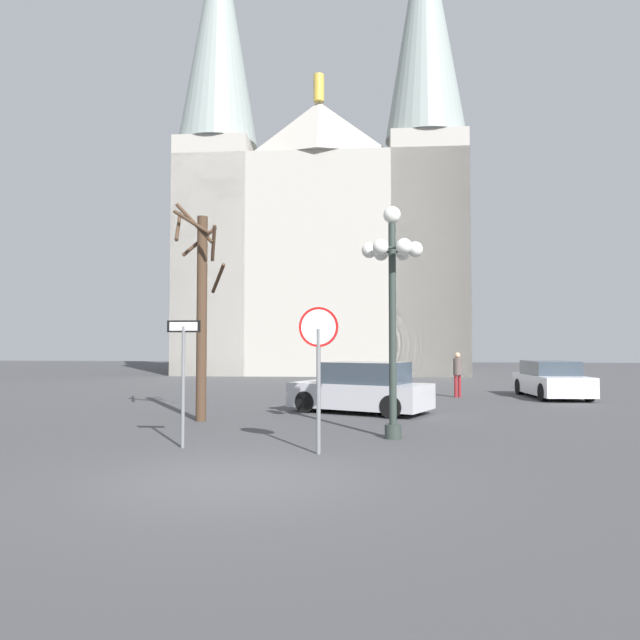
{
  "coord_description": "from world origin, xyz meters",
  "views": [
    {
      "loc": [
        2.32,
        -8.57,
        2.01
      ],
      "look_at": [
        -0.75,
        16.81,
        3.1
      ],
      "focal_mm": 32.81,
      "sensor_mm": 36.0,
      "label": 1
    }
  ],
  "objects_px": {
    "parked_car_far_white": "(551,380)",
    "one_way_arrow_sign": "(183,368)",
    "bare_tree": "(201,306)",
    "pedestrian_walking": "(457,370)",
    "stop_sign": "(318,351)",
    "cathedral": "(323,223)",
    "parked_car_near_silver": "(362,389)",
    "street_lamp": "(392,281)"
  },
  "relations": [
    {
      "from": "cathedral",
      "to": "parked_car_far_white",
      "type": "relative_size",
      "value": 7.68
    },
    {
      "from": "stop_sign",
      "to": "one_way_arrow_sign",
      "type": "relative_size",
      "value": 1.09
    },
    {
      "from": "stop_sign",
      "to": "pedestrian_walking",
      "type": "height_order",
      "value": "stop_sign"
    },
    {
      "from": "bare_tree",
      "to": "parked_car_far_white",
      "type": "relative_size",
      "value": 1.33
    },
    {
      "from": "cathedral",
      "to": "street_lamp",
      "type": "bearing_deg",
      "value": -80.33
    },
    {
      "from": "bare_tree",
      "to": "parked_car_far_white",
      "type": "xyz_separation_m",
      "value": [
        11.08,
        8.21,
        -2.38
      ]
    },
    {
      "from": "bare_tree",
      "to": "cathedral",
      "type": "bearing_deg",
      "value": 89.51
    },
    {
      "from": "parked_car_far_white",
      "to": "pedestrian_walking",
      "type": "relative_size",
      "value": 2.49
    },
    {
      "from": "bare_tree",
      "to": "pedestrian_walking",
      "type": "relative_size",
      "value": 3.32
    },
    {
      "from": "stop_sign",
      "to": "parked_car_far_white",
      "type": "bearing_deg",
      "value": 59.25
    },
    {
      "from": "street_lamp",
      "to": "pedestrian_walking",
      "type": "xyz_separation_m",
      "value": [
        2.5,
        10.23,
        -2.34
      ]
    },
    {
      "from": "one_way_arrow_sign",
      "to": "cathedral",
      "type": "bearing_deg",
      "value": 91.42
    },
    {
      "from": "parked_car_far_white",
      "to": "pedestrian_walking",
      "type": "height_order",
      "value": "pedestrian_walking"
    },
    {
      "from": "stop_sign",
      "to": "parked_car_near_silver",
      "type": "height_order",
      "value": "stop_sign"
    },
    {
      "from": "one_way_arrow_sign",
      "to": "parked_car_near_silver",
      "type": "height_order",
      "value": "one_way_arrow_sign"
    },
    {
      "from": "cathedral",
      "to": "parked_car_near_silver",
      "type": "bearing_deg",
      "value": -80.58
    },
    {
      "from": "stop_sign",
      "to": "cathedral",
      "type": "bearing_deg",
      "value": 96.51
    },
    {
      "from": "parked_car_near_silver",
      "to": "stop_sign",
      "type": "bearing_deg",
      "value": -93.99
    },
    {
      "from": "one_way_arrow_sign",
      "to": "stop_sign",
      "type": "bearing_deg",
      "value": -6.35
    },
    {
      "from": "stop_sign",
      "to": "street_lamp",
      "type": "height_order",
      "value": "street_lamp"
    },
    {
      "from": "street_lamp",
      "to": "parked_car_near_silver",
      "type": "xyz_separation_m",
      "value": [
        -0.91,
        4.69,
        -2.69
      ]
    },
    {
      "from": "cathedral",
      "to": "bare_tree",
      "type": "bearing_deg",
      "value": -90.49
    },
    {
      "from": "cathedral",
      "to": "bare_tree",
      "type": "xyz_separation_m",
      "value": [
        -0.22,
        -26.0,
        -7.64
      ]
    },
    {
      "from": "cathedral",
      "to": "bare_tree",
      "type": "distance_m",
      "value": 27.1
    },
    {
      "from": "street_lamp",
      "to": "stop_sign",
      "type": "bearing_deg",
      "value": -125.12
    },
    {
      "from": "parked_car_far_white",
      "to": "one_way_arrow_sign",
      "type": "bearing_deg",
      "value": -129.78
    },
    {
      "from": "parked_car_far_white",
      "to": "pedestrian_walking",
      "type": "distance_m",
      "value": 3.56
    },
    {
      "from": "cathedral",
      "to": "one_way_arrow_sign",
      "type": "distance_m",
      "value": 31.3
    },
    {
      "from": "cathedral",
      "to": "one_way_arrow_sign",
      "type": "bearing_deg",
      "value": -88.58
    },
    {
      "from": "stop_sign",
      "to": "bare_tree",
      "type": "relative_size",
      "value": 0.47
    },
    {
      "from": "parked_car_near_silver",
      "to": "parked_car_far_white",
      "type": "bearing_deg",
      "value": 39.91
    },
    {
      "from": "stop_sign",
      "to": "street_lamp",
      "type": "distance_m",
      "value": 2.81
    },
    {
      "from": "stop_sign",
      "to": "street_lamp",
      "type": "relative_size",
      "value": 0.54
    },
    {
      "from": "stop_sign",
      "to": "pedestrian_walking",
      "type": "distance_m",
      "value": 12.81
    },
    {
      "from": "bare_tree",
      "to": "pedestrian_walking",
      "type": "bearing_deg",
      "value": 46.47
    },
    {
      "from": "stop_sign",
      "to": "parked_car_near_silver",
      "type": "xyz_separation_m",
      "value": [
        0.46,
        6.64,
        -1.19
      ]
    },
    {
      "from": "street_lamp",
      "to": "parked_car_far_white",
      "type": "bearing_deg",
      "value": 60.12
    },
    {
      "from": "bare_tree",
      "to": "pedestrian_walking",
      "type": "height_order",
      "value": "bare_tree"
    },
    {
      "from": "cathedral",
      "to": "pedestrian_walking",
      "type": "distance_m",
      "value": 21.74
    },
    {
      "from": "one_way_arrow_sign",
      "to": "parked_car_far_white",
      "type": "bearing_deg",
      "value": 50.22
    },
    {
      "from": "one_way_arrow_sign",
      "to": "street_lamp",
      "type": "height_order",
      "value": "street_lamp"
    },
    {
      "from": "bare_tree",
      "to": "parked_car_near_silver",
      "type": "bearing_deg",
      "value": 30.12
    }
  ]
}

